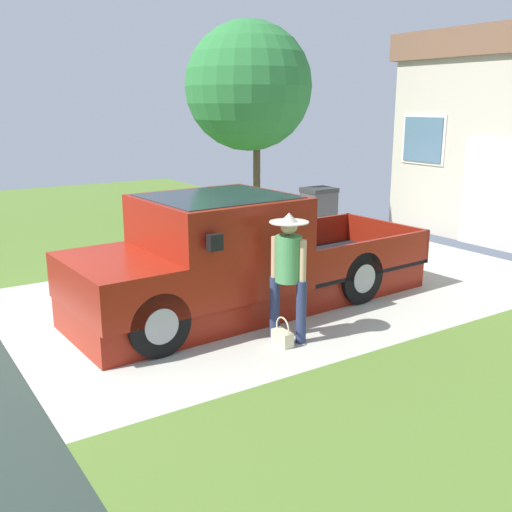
# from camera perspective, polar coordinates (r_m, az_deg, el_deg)

# --- Properties ---
(pickup_truck) EXTENTS (2.21, 5.63, 1.71)m
(pickup_truck) POSITION_cam_1_polar(r_m,az_deg,el_deg) (8.54, -2.67, -0.51)
(pickup_truck) COLOR maroon
(pickup_truck) RESTS_ON ground
(person_with_hat) EXTENTS (0.49, 0.49, 1.65)m
(person_with_hat) POSITION_cam_1_polar(r_m,az_deg,el_deg) (7.42, 3.11, -0.93)
(person_with_hat) COLOR navy
(person_with_hat) RESTS_ON ground
(handbag) EXTENTS (0.30, 0.14, 0.37)m
(handbag) POSITION_cam_1_polar(r_m,az_deg,el_deg) (7.53, 2.54, -7.68)
(handbag) COLOR beige
(handbag) RESTS_ON ground
(front_yard_tree) EXTENTS (3.11, 3.22, 4.82)m
(front_yard_tree) POSITION_cam_1_polar(r_m,az_deg,el_deg) (14.81, -0.41, 15.66)
(front_yard_tree) COLOR brown
(front_yard_tree) RESTS_ON ground
(wheeled_trash_bin) EXTENTS (0.60, 0.72, 1.06)m
(wheeled_trash_bin) POSITION_cam_1_polar(r_m,az_deg,el_deg) (13.94, 6.00, 4.53)
(wheeled_trash_bin) COLOR #424247
(wheeled_trash_bin) RESTS_ON ground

